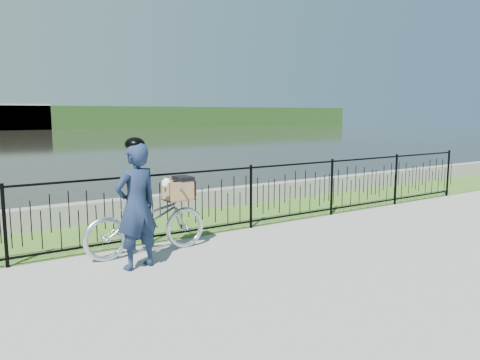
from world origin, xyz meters
TOP-DOWN VIEW (x-y plane):
  - ground at (0.00, 0.00)m, footprint 120.00×120.00m
  - grass_strip at (0.00, 2.60)m, footprint 60.00×2.00m
  - quay_wall at (0.00, 3.60)m, footprint 60.00×0.30m
  - fence at (0.00, 1.60)m, footprint 14.00×0.06m
  - far_building_right at (6.00, 58.50)m, footprint 6.00×3.00m
  - bicycle_rig at (-1.17, 1.15)m, footprint 1.87×0.65m
  - cyclist at (-1.53, 0.62)m, footprint 0.68×0.52m

SIDE VIEW (x-z plane):
  - ground at x=0.00m, z-range 0.00..0.00m
  - grass_strip at x=0.00m, z-range 0.00..0.01m
  - quay_wall at x=0.00m, z-range 0.00..0.40m
  - bicycle_rig at x=-1.17m, z-range -0.06..1.07m
  - fence at x=0.00m, z-range 0.00..1.15m
  - cyclist at x=-1.53m, z-range -0.01..1.75m
  - far_building_right at x=6.00m, z-range 0.00..3.20m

